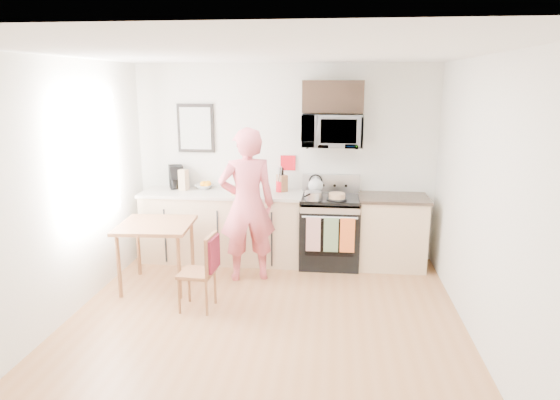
# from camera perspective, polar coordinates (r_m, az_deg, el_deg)

# --- Properties ---
(floor) EXTENTS (4.60, 4.60, 0.00)m
(floor) POSITION_cam_1_polar(r_m,az_deg,el_deg) (4.96, -2.29, -15.09)
(floor) COLOR #9E673D
(floor) RESTS_ON ground
(back_wall) EXTENTS (4.00, 0.04, 2.60)m
(back_wall) POSITION_cam_1_polar(r_m,az_deg,el_deg) (6.73, 0.51, 4.30)
(back_wall) COLOR white
(back_wall) RESTS_ON floor
(front_wall) EXTENTS (4.00, 0.04, 2.60)m
(front_wall) POSITION_cam_1_polar(r_m,az_deg,el_deg) (2.37, -11.07, -13.62)
(front_wall) COLOR white
(front_wall) RESTS_ON floor
(left_wall) EXTENTS (0.04, 4.60, 2.60)m
(left_wall) POSITION_cam_1_polar(r_m,az_deg,el_deg) (5.18, -24.89, 0.26)
(left_wall) COLOR white
(left_wall) RESTS_ON floor
(right_wall) EXTENTS (0.04, 4.60, 2.60)m
(right_wall) POSITION_cam_1_polar(r_m,az_deg,el_deg) (4.64, 22.80, -0.96)
(right_wall) COLOR white
(right_wall) RESTS_ON floor
(ceiling) EXTENTS (4.00, 4.60, 0.04)m
(ceiling) POSITION_cam_1_polar(r_m,az_deg,el_deg) (4.37, -2.62, 16.46)
(ceiling) COLOR white
(ceiling) RESTS_ON back_wall
(window) EXTENTS (0.06, 1.40, 1.50)m
(window) POSITION_cam_1_polar(r_m,az_deg,el_deg) (5.80, -20.81, 4.45)
(window) COLOR white
(window) RESTS_ON left_wall
(cabinet_left) EXTENTS (2.10, 0.60, 0.90)m
(cabinet_left) POSITION_cam_1_polar(r_m,az_deg,el_deg) (6.76, -6.54, -3.15)
(cabinet_left) COLOR #D3B087
(cabinet_left) RESTS_ON floor
(countertop_left) EXTENTS (2.14, 0.64, 0.04)m
(countertop_left) POSITION_cam_1_polar(r_m,az_deg,el_deg) (6.64, -6.65, 0.74)
(countertop_left) COLOR beige
(countertop_left) RESTS_ON cabinet_left
(cabinet_right) EXTENTS (0.84, 0.60, 0.90)m
(cabinet_right) POSITION_cam_1_polar(r_m,az_deg,el_deg) (6.64, 12.63, -3.70)
(cabinet_right) COLOR #D3B087
(cabinet_right) RESTS_ON floor
(countertop_right) EXTENTS (0.88, 0.64, 0.04)m
(countertop_right) POSITION_cam_1_polar(r_m,az_deg,el_deg) (6.52, 12.84, 0.25)
(countertop_right) COLOR black
(countertop_right) RESTS_ON cabinet_right
(range) EXTENTS (0.76, 0.70, 1.16)m
(range) POSITION_cam_1_polar(r_m,az_deg,el_deg) (6.58, 5.69, -3.72)
(range) COLOR black
(range) RESTS_ON floor
(microwave) EXTENTS (0.76, 0.51, 0.42)m
(microwave) POSITION_cam_1_polar(r_m,az_deg,el_deg) (6.42, 5.98, 7.92)
(microwave) COLOR #AEAEB3
(microwave) RESTS_ON back_wall
(upper_cabinet) EXTENTS (0.76, 0.35, 0.40)m
(upper_cabinet) POSITION_cam_1_polar(r_m,az_deg,el_deg) (6.44, 6.07, 11.68)
(upper_cabinet) COLOR black
(upper_cabinet) RESTS_ON back_wall
(wall_art) EXTENTS (0.50, 0.04, 0.65)m
(wall_art) POSITION_cam_1_polar(r_m,az_deg,el_deg) (6.87, -9.61, 8.08)
(wall_art) COLOR black
(wall_art) RESTS_ON back_wall
(wall_trivet) EXTENTS (0.20, 0.02, 0.20)m
(wall_trivet) POSITION_cam_1_polar(r_m,az_deg,el_deg) (6.71, 0.92, 4.27)
(wall_trivet) COLOR #B60F1B
(wall_trivet) RESTS_ON back_wall
(person) EXTENTS (0.78, 0.62, 1.86)m
(person) POSITION_cam_1_polar(r_m,az_deg,el_deg) (5.96, -3.76, -0.58)
(person) COLOR #CF3945
(person) RESTS_ON floor
(dining_table) EXTENTS (0.82, 0.82, 0.77)m
(dining_table) POSITION_cam_1_polar(r_m,az_deg,el_deg) (5.96, -14.00, -3.44)
(dining_table) COLOR brown
(dining_table) RESTS_ON floor
(chair) EXTENTS (0.41, 0.37, 0.83)m
(chair) POSITION_cam_1_polar(r_m,az_deg,el_deg) (5.29, -8.33, -7.01)
(chair) COLOR brown
(chair) RESTS_ON floor
(knife_block) EXTENTS (0.16, 0.17, 0.22)m
(knife_block) POSITION_cam_1_polar(r_m,az_deg,el_deg) (6.62, 0.24, 1.95)
(knife_block) COLOR brown
(knife_block) RESTS_ON countertop_left
(utensil_crock) EXTENTS (0.11, 0.11, 0.34)m
(utensil_crock) POSITION_cam_1_polar(r_m,az_deg,el_deg) (6.59, 0.02, 2.12)
(utensil_crock) COLOR #B60F1B
(utensil_crock) RESTS_ON countertop_left
(fruit_bowl) EXTENTS (0.31, 0.31, 0.11)m
(fruit_bowl) POSITION_cam_1_polar(r_m,az_deg,el_deg) (6.87, -8.64, 1.64)
(fruit_bowl) COLOR silver
(fruit_bowl) RESTS_ON countertop_left
(milk_carton) EXTENTS (0.13, 0.13, 0.28)m
(milk_carton) POSITION_cam_1_polar(r_m,az_deg,el_deg) (6.82, -10.95, 2.29)
(milk_carton) COLOR tan
(milk_carton) RESTS_ON countertop_left
(coffee_maker) EXTENTS (0.25, 0.29, 0.31)m
(coffee_maker) POSITION_cam_1_polar(r_m,az_deg,el_deg) (6.96, -11.81, 2.53)
(coffee_maker) COLOR black
(coffee_maker) RESTS_ON countertop_left
(bread_bag) EXTENTS (0.34, 0.21, 0.12)m
(bread_bag) POSITION_cam_1_polar(r_m,az_deg,el_deg) (6.40, -4.04, 1.05)
(bread_bag) COLOR #D5BD70
(bread_bag) RESTS_ON countertop_left
(cake) EXTENTS (0.25, 0.25, 0.08)m
(cake) POSITION_cam_1_polar(r_m,az_deg,el_deg) (6.27, 6.52, 0.40)
(cake) COLOR black
(cake) RESTS_ON range
(kettle) EXTENTS (0.20, 0.20, 0.25)m
(kettle) POSITION_cam_1_polar(r_m,az_deg,el_deg) (6.59, 4.09, 1.71)
(kettle) COLOR silver
(kettle) RESTS_ON range
(pot) EXTENTS (0.21, 0.35, 0.11)m
(pot) POSITION_cam_1_polar(r_m,az_deg,el_deg) (6.22, 3.78, 0.50)
(pot) COLOR #AEAEB3
(pot) RESTS_ON range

